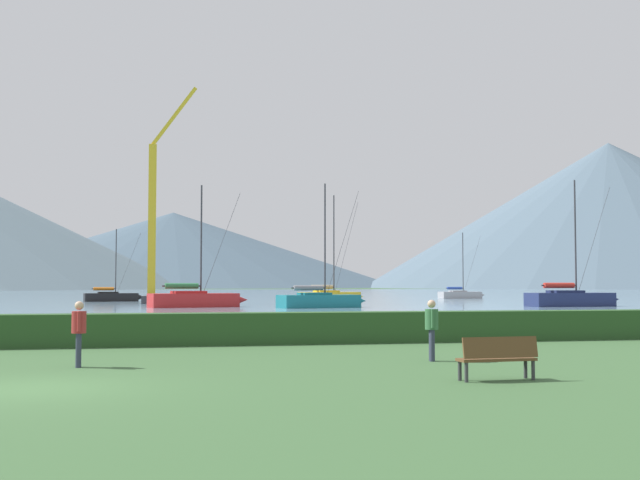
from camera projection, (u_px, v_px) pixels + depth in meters
The scene contains 15 objects.
ground_plane at pixel (30, 389), 16.23m from camera, with size 1000.00×1000.00×0.00m, color #385B33.
harbor_water at pixel (137, 295), 150.18m from camera, with size 320.00×246.00×0.00m, color slate.
hedge_line at pixel (78, 330), 27.01m from camera, with size 80.00×1.20×1.08m, color #284C23.
sailboat_slip_2 at pixel (320, 300), 69.85m from camera, with size 8.22×3.94×10.69m.
sailboat_slip_4 at pixel (195, 299), 71.53m from camera, with size 9.02×4.24×10.75m.
sailboat_slip_5 at pixel (571, 298), 73.84m from camera, with size 9.12×3.12×11.50m.
sailboat_slip_6 at pixel (112, 296), 94.14m from camera, with size 7.04×3.06×8.36m.
sailboat_slip_7 at pixel (330, 296), 91.95m from camera, with size 8.12×4.41×12.06m.
sailboat_slip_9 at pixel (461, 294), 112.41m from camera, with size 6.80×2.47×9.08m.
park_bench_near_path at pixel (498, 356), 17.65m from camera, with size 1.76×0.57×0.95m.
person_seated_viewer at pixel (432, 325), 22.10m from camera, with size 0.36×0.56×1.65m.
person_standing_walker at pixel (79, 328), 20.47m from camera, with size 0.36×0.57×1.65m.
dock_crane at pixel (153, 231), 84.21m from camera, with size 5.50×2.00×22.69m.
distant_hill_west_ridge at pixel (609, 215), 375.38m from camera, with size 228.09×228.09×66.77m, color #4C6070.
distant_hill_central_peak at pixel (173, 250), 413.16m from camera, with size 230.40×230.40×37.83m, color #425666.
Camera 1 is at (2.32, -17.19, 2.10)m, focal length 45.93 mm.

